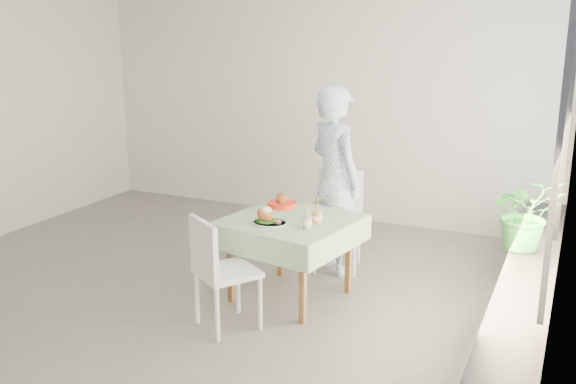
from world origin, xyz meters
The scene contains 14 objects.
floor centered at (0.00, 0.00, 0.00)m, with size 6.00×6.00×0.00m, color #5C5A57.
wall_back centered at (0.00, 2.50, 1.40)m, with size 6.00×0.02×2.80m, color silver.
wall_right centered at (3.00, 0.00, 1.40)m, with size 0.02×5.00×2.80m, color silver.
window_pane centered at (2.97, 0.00, 1.65)m, with size 0.01×4.80×2.18m, color #D1E0F9.
window_ledge centered at (2.80, 0.00, 0.25)m, with size 0.40×4.80×0.50m, color black.
cafe_table centered at (0.82, -0.05, 0.46)m, with size 1.20×1.20×0.74m.
chair_far centered at (0.94, 0.81, 0.30)m, with size 0.55×0.55×0.98m.
chair_near centered at (0.59, -0.81, 0.29)m, with size 0.61×0.61×0.94m.
diner centered at (0.93, 0.75, 0.93)m, with size 0.68×0.44×1.85m, color #8DB7E2.
main_dish centered at (0.70, -0.26, 0.79)m, with size 0.30×0.30×0.15m.
juice_cup_orange centered at (1.07, -0.07, 0.80)m, with size 0.10×0.10×0.27m.
juice_cup_lemonade centered at (1.06, -0.25, 0.80)m, with size 0.09×0.09×0.24m.
second_dish centered at (0.58, 0.27, 0.78)m, with size 0.27×0.27×0.13m.
potted_plant centered at (2.70, 0.71, 0.83)m, with size 0.59×0.51×0.65m, color #27772B.
Camera 1 is at (3.06, -4.96, 2.39)m, focal length 40.00 mm.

